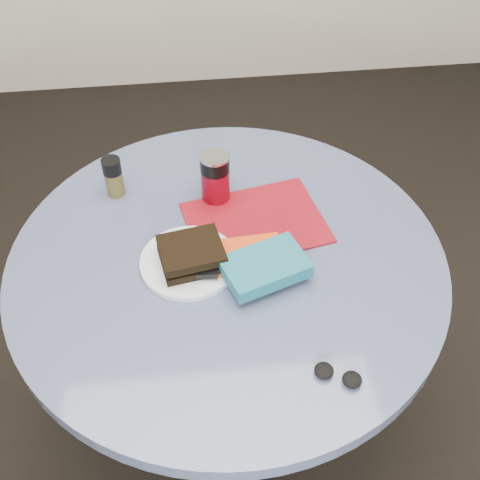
{
  "coord_description": "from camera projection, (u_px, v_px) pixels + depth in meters",
  "views": [
    {
      "loc": [
        -0.08,
        -0.92,
        1.76
      ],
      "look_at": [
        0.03,
        0.0,
        0.8
      ],
      "focal_mm": 45.0,
      "sensor_mm": 36.0,
      "label": 1
    }
  ],
  "objects": [
    {
      "name": "ground",
      "position": [
        231.0,
        415.0,
        1.91
      ],
      "size": [
        4.0,
        4.0,
        0.0
      ],
      "primitive_type": "plane",
      "color": "black",
      "rests_on": "ground"
    },
    {
      "name": "table",
      "position": [
        228.0,
        301.0,
        1.49
      ],
      "size": [
        1.0,
        1.0,
        0.75
      ],
      "color": "black",
      "rests_on": "ground"
    },
    {
      "name": "plate",
      "position": [
        189.0,
        262.0,
        1.35
      ],
      "size": [
        0.26,
        0.26,
        0.01
      ],
      "primitive_type": "cylinder",
      "rotation": [
        0.0,
        0.0,
        0.24
      ],
      "color": "silver",
      "rests_on": "table"
    },
    {
      "name": "sandwich",
      "position": [
        192.0,
        254.0,
        1.32
      ],
      "size": [
        0.15,
        0.14,
        0.05
      ],
      "color": "black",
      "rests_on": "plate"
    },
    {
      "name": "soda_can",
      "position": [
        215.0,
        177.0,
        1.46
      ],
      "size": [
        0.09,
        0.09,
        0.13
      ],
      "color": "maroon",
      "rests_on": "table"
    },
    {
      "name": "pepper_grinder",
      "position": [
        113.0,
        177.0,
        1.48
      ],
      "size": [
        0.05,
        0.05,
        0.11
      ],
      "color": "#4C4420",
      "rests_on": "table"
    },
    {
      "name": "magazine",
      "position": [
        256.0,
        222.0,
        1.44
      ],
      "size": [
        0.36,
        0.3,
        0.01
      ],
      "primitive_type": "cube",
      "rotation": [
        0.0,
        0.0,
        0.2
      ],
      "color": "maroon",
      "rests_on": "table"
    },
    {
      "name": "red_book",
      "position": [
        246.0,
        256.0,
        1.35
      ],
      "size": [
        0.17,
        0.12,
        0.01
      ],
      "primitive_type": "cube",
      "rotation": [
        0.0,
        0.0,
        0.05
      ],
      "color": "#D74111",
      "rests_on": "magazine"
    },
    {
      "name": "novel",
      "position": [
        265.0,
        267.0,
        1.3
      ],
      "size": [
        0.21,
        0.17,
        0.03
      ],
      "primitive_type": "cube",
      "rotation": [
        0.0,
        0.0,
        0.34
      ],
      "color": "#175C6F",
      "rests_on": "red_book"
    },
    {
      "name": "mp3_player",
      "position": [
        207.0,
        263.0,
        1.32
      ],
      "size": [
        0.06,
        0.09,
        0.02
      ],
      "color": "black",
      "rests_on": "red_book"
    },
    {
      "name": "headphones",
      "position": [
        338.0,
        375.0,
        1.14
      ],
      "size": [
        0.1,
        0.08,
        0.02
      ],
      "color": "black",
      "rests_on": "table"
    }
  ]
}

